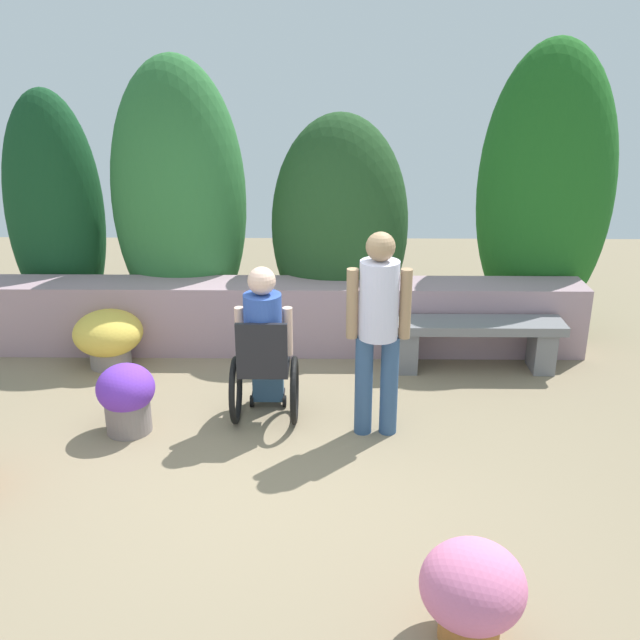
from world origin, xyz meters
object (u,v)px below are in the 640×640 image
at_px(flower_pot_red_accent, 108,336).
at_px(flower_pot_purple_near, 126,396).
at_px(flower_pot_terracotta_by_wall, 472,591).
at_px(person_in_wheelchair, 264,350).
at_px(person_standing_companion, 378,322).
at_px(stone_bench, 475,337).

bearing_deg(flower_pot_red_accent, flower_pot_purple_near, -68.35).
distance_m(flower_pot_purple_near, flower_pot_terracotta_by_wall, 3.19).
height_order(person_in_wheelchair, person_standing_companion, person_standing_companion).
bearing_deg(stone_bench, flower_pot_red_accent, -178.65).
distance_m(stone_bench, person_standing_companion, 1.70).
relative_size(stone_bench, person_in_wheelchair, 1.24).
bearing_deg(flower_pot_purple_near, person_standing_companion, 0.16).
distance_m(person_in_wheelchair, flower_pot_red_accent, 1.93).
height_order(flower_pot_purple_near, flower_pot_terracotta_by_wall, flower_pot_purple_near).
height_order(person_standing_companion, flower_pot_red_accent, person_standing_companion).
xyz_separation_m(person_in_wheelchair, flower_pot_red_accent, (-1.59, 1.05, -0.32)).
bearing_deg(flower_pot_terracotta_by_wall, flower_pot_red_accent, 129.60).
bearing_deg(person_standing_companion, person_in_wheelchair, 163.27).
bearing_deg(flower_pot_purple_near, stone_bench, 22.33).
distance_m(stone_bench, flower_pot_terracotta_by_wall, 3.46).
bearing_deg(person_standing_companion, stone_bench, 46.98).
bearing_deg(flower_pot_purple_near, flower_pot_terracotta_by_wall, -42.85).
bearing_deg(flower_pot_terracotta_by_wall, stone_bench, 79.31).
bearing_deg(person_standing_companion, flower_pot_red_accent, 149.52).
distance_m(stone_bench, flower_pot_purple_near, 3.23).
xyz_separation_m(person_in_wheelchair, flower_pot_terracotta_by_wall, (1.26, -2.39, -0.32)).
relative_size(person_in_wheelchair, flower_pot_red_accent, 2.03).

